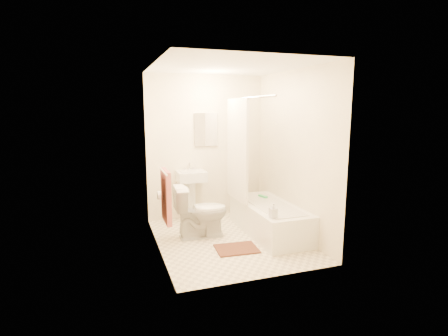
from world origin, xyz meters
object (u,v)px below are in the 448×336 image
object	(u,v)px
toilet	(201,212)
bathtub	(269,219)
bath_mat	(237,249)
sink	(191,193)
soap_bottle	(273,211)

from	to	relation	value
toilet	bathtub	bearing A→B (deg)	-97.66
bathtub	bath_mat	size ratio (longest dim) A/B	2.86
sink	bathtub	bearing A→B (deg)	-46.91
sink	bathtub	world-z (taller)	sink
bath_mat	soap_bottle	bearing A→B (deg)	-21.27
bathtub	sink	bearing A→B (deg)	134.13
bathtub	bath_mat	xyz separation A→B (m)	(-0.69, -0.43, -0.21)
toilet	soap_bottle	distance (m)	1.11
bathtub	soap_bottle	xyz separation A→B (m)	(-0.24, -0.60, 0.32)
sink	bathtub	size ratio (longest dim) A/B	0.58
sink	bath_mat	distance (m)	1.51
bath_mat	soap_bottle	world-z (taller)	soap_bottle
toilet	bath_mat	bearing A→B (deg)	-149.67
sink	bathtub	distance (m)	1.39
sink	bath_mat	size ratio (longest dim) A/B	1.65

